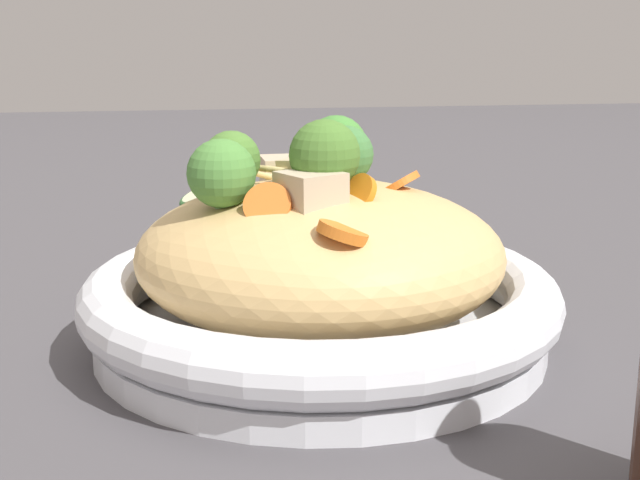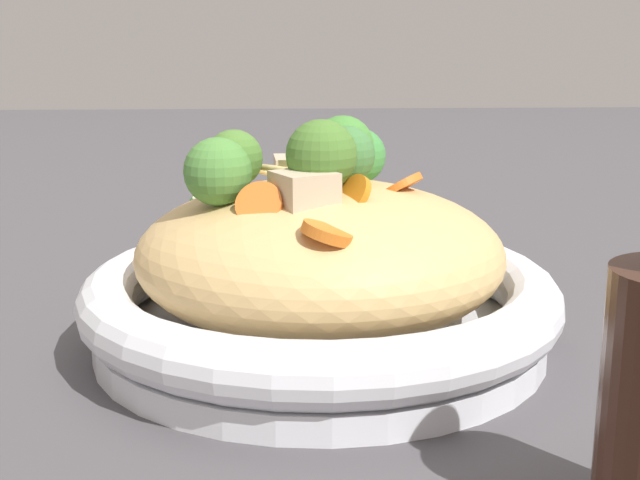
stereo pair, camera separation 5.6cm
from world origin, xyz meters
name	(u,v)px [view 2 (the right image)]	position (x,y,z in m)	size (l,w,h in m)	color
ground_plane	(320,346)	(0.00, 0.00, 0.00)	(3.00, 3.00, 0.00)	#484548
serving_bowl	(320,306)	(0.00, 0.00, 0.03)	(0.30, 0.30, 0.05)	white
noodle_heap	(320,253)	(0.00, 0.00, 0.06)	(0.23, 0.23, 0.10)	tan
broccoli_florets	(308,159)	(-0.02, -0.01, 0.12)	(0.16, 0.14, 0.07)	#8FAD76
carrot_coins	(333,206)	(0.04, 0.01, 0.10)	(0.12, 0.12, 0.03)	orange
zucchini_slices	(275,183)	(-0.07, -0.03, 0.09)	(0.05, 0.11, 0.03)	beige
chicken_chunks	(302,180)	(-0.03, -0.01, 0.10)	(0.16, 0.04, 0.04)	#CBB689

